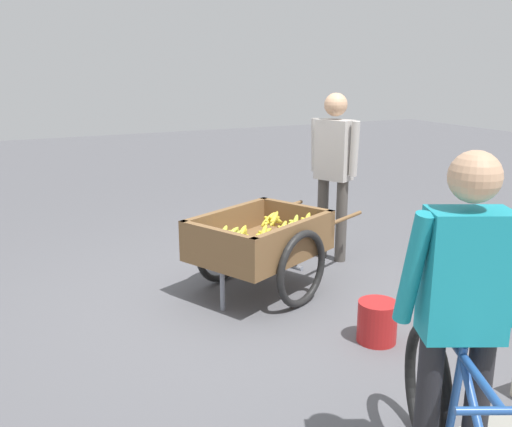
{
  "coord_description": "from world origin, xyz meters",
  "views": [
    {
      "loc": [
        1.88,
        3.9,
        1.92
      ],
      "look_at": [
        -0.06,
        -0.09,
        0.75
      ],
      "focal_mm": 39.93,
      "sensor_mm": 36.0,
      "label": 1
    }
  ],
  "objects_px": {
    "vendor_person": "(334,162)",
    "dog": "(497,290)",
    "fruit_cart": "(260,244)",
    "plastic_bucket": "(377,322)",
    "cyclist_person": "(462,301)"
  },
  "relations": [
    {
      "from": "vendor_person",
      "to": "cyclist_person",
      "type": "distance_m",
      "value": 3.26
    },
    {
      "from": "vendor_person",
      "to": "plastic_bucket",
      "type": "xyz_separation_m",
      "value": [
        0.69,
        1.65,
        -0.85
      ]
    },
    {
      "from": "vendor_person",
      "to": "dog",
      "type": "distance_m",
      "value": 1.96
    },
    {
      "from": "vendor_person",
      "to": "cyclist_person",
      "type": "xyz_separation_m",
      "value": [
        1.33,
        2.98,
        -0.04
      ]
    },
    {
      "from": "fruit_cart",
      "to": "vendor_person",
      "type": "bearing_deg",
      "value": -155.11
    },
    {
      "from": "fruit_cart",
      "to": "vendor_person",
      "type": "distance_m",
      "value": 1.28
    },
    {
      "from": "dog",
      "to": "fruit_cart",
      "type": "bearing_deg",
      "value": -44.3
    },
    {
      "from": "vendor_person",
      "to": "cyclist_person",
      "type": "relative_size",
      "value": 1.04
    },
    {
      "from": "cyclist_person",
      "to": "dog",
      "type": "distance_m",
      "value": 2.12
    },
    {
      "from": "fruit_cart",
      "to": "vendor_person",
      "type": "relative_size",
      "value": 1.1
    },
    {
      "from": "plastic_bucket",
      "to": "vendor_person",
      "type": "bearing_deg",
      "value": -112.76
    },
    {
      "from": "fruit_cart",
      "to": "dog",
      "type": "relative_size",
      "value": 2.98
    },
    {
      "from": "vendor_person",
      "to": "plastic_bucket",
      "type": "bearing_deg",
      "value": 67.24
    },
    {
      "from": "cyclist_person",
      "to": "plastic_bucket",
      "type": "relative_size",
      "value": 5.33
    },
    {
      "from": "vendor_person",
      "to": "dog",
      "type": "xyz_separation_m",
      "value": [
        -0.3,
        1.8,
        -0.72
      ]
    }
  ]
}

